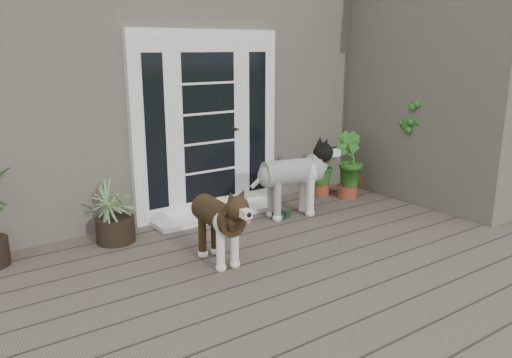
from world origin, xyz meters
TOP-DOWN VIEW (x-y plane):
  - deck at (0.00, 0.40)m, footprint 6.20×4.60m
  - house_main at (0.00, 4.65)m, footprint 7.40×4.00m
  - house_wing at (2.90, 1.50)m, footprint 1.60×2.40m
  - door_unit at (-0.20, 2.60)m, footprint 1.90×0.14m
  - door_step at (-0.20, 2.40)m, footprint 1.60×0.40m
  - brindle_dog at (-0.88, 1.25)m, footprint 0.38×0.83m
  - white_dog at (0.51, 1.90)m, footprint 1.01×0.57m
  - spider_plant at (-1.49, 2.30)m, footprint 0.86×0.86m
  - herb_a at (1.40, 2.37)m, footprint 0.63×0.63m
  - herb_b at (1.62, 2.08)m, footprint 0.48×0.48m
  - herb_c at (2.24, 2.31)m, footprint 0.46×0.46m
  - sapling at (2.24, 1.53)m, footprint 0.49×0.49m
  - clog_left at (0.40, 1.98)m, footprint 0.24×0.32m
  - clog_right at (0.32, 1.95)m, footprint 0.16×0.30m

SIDE VIEW (x-z plane):
  - deck at x=0.00m, z-range 0.00..0.12m
  - door_step at x=-0.20m, z-range 0.12..0.17m
  - clog_right at x=0.32m, z-range 0.12..0.21m
  - clog_left at x=0.40m, z-range 0.12..0.21m
  - herb_c at x=2.24m, z-range 0.12..0.65m
  - herb_a at x=1.40m, z-range 0.12..0.74m
  - herb_b at x=1.62m, z-range 0.12..0.77m
  - brindle_dog at x=-0.88m, z-range 0.12..0.80m
  - spider_plant at x=-1.49m, z-range 0.12..0.83m
  - white_dog at x=0.51m, z-range 0.12..0.91m
  - sapling at x=2.24m, z-range 0.12..1.57m
  - door_unit at x=-0.20m, z-range 0.12..2.27m
  - house_main at x=0.00m, z-range 0.00..3.10m
  - house_wing at x=2.90m, z-range 0.00..3.10m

